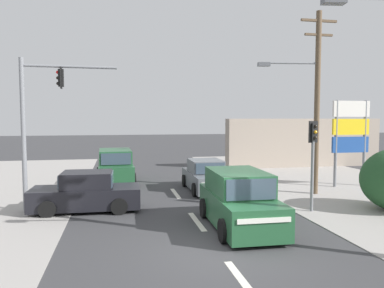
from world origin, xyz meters
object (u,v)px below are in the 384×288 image
object	(u,v)px
suv_oncoming_mid	(239,201)
traffic_signal_mast	(38,114)
sedan_oncoming_near	(86,193)
suv_crossing_left	(115,167)
shopping_plaza_sign	(351,131)
sedan_kerbside_parked	(206,177)
utility_pole_midground_right	(314,97)
pedestal_signal_right_kerb	(313,150)

from	to	relation	value
suv_oncoming_mid	traffic_signal_mast	bearing A→B (deg)	152.33
suv_oncoming_mid	sedan_oncoming_near	size ratio (longest dim) A/B	1.07
traffic_signal_mast	suv_crossing_left	bearing A→B (deg)	63.78
shopping_plaza_sign	suv_oncoming_mid	bearing A→B (deg)	-143.96
suv_oncoming_mid	sedan_kerbside_parked	size ratio (longest dim) A/B	1.08
suv_oncoming_mid	suv_crossing_left	xyz separation A→B (m)	(-4.14, 9.58, 0.00)
utility_pole_midground_right	suv_oncoming_mid	world-z (taller)	utility_pole_midground_right
sedan_kerbside_parked	shopping_plaza_sign	bearing A→B (deg)	-3.17
shopping_plaza_sign	utility_pole_midground_right	bearing A→B (deg)	-154.15
pedestal_signal_right_kerb	shopping_plaza_sign	distance (m)	6.57
sedan_oncoming_near	suv_oncoming_mid	bearing A→B (deg)	-32.09
suv_oncoming_mid	shopping_plaza_sign	bearing A→B (deg)	36.04
utility_pole_midground_right	sedan_kerbside_parked	xyz separation A→B (m)	(-4.83, 1.87, -3.98)
suv_oncoming_mid	sedan_oncoming_near	distance (m)	6.18
traffic_signal_mast	pedestal_signal_right_kerb	size ratio (longest dim) A/B	1.69
utility_pole_midground_right	pedestal_signal_right_kerb	distance (m)	4.23
pedestal_signal_right_kerb	suv_crossing_left	size ratio (longest dim) A/B	0.77
traffic_signal_mast	shopping_plaza_sign	world-z (taller)	traffic_signal_mast
sedan_oncoming_near	pedestal_signal_right_kerb	bearing A→B (deg)	-12.31
pedestal_signal_right_kerb	suv_oncoming_mid	world-z (taller)	pedestal_signal_right_kerb
shopping_plaza_sign	sedan_oncoming_near	size ratio (longest dim) A/B	1.07
utility_pole_midground_right	sedan_kerbside_parked	world-z (taller)	utility_pole_midground_right
utility_pole_midground_right	sedan_kerbside_parked	distance (m)	6.54
pedestal_signal_right_kerb	sedan_kerbside_parked	xyz separation A→B (m)	(-3.09, 4.98, -1.71)
traffic_signal_mast	suv_oncoming_mid	distance (m)	8.48
traffic_signal_mast	sedan_kerbside_parked	distance (m)	8.47
suv_oncoming_mid	sedan_oncoming_near	xyz separation A→B (m)	(-5.23, 3.28, -0.18)
sedan_kerbside_parked	pedestal_signal_right_kerb	bearing A→B (deg)	-58.17
suv_oncoming_mid	sedan_kerbside_parked	xyz separation A→B (m)	(0.36, 6.36, -0.18)
sedan_oncoming_near	traffic_signal_mast	bearing A→B (deg)	167.18
pedestal_signal_right_kerb	utility_pole_midground_right	bearing A→B (deg)	60.72
utility_pole_midground_right	suv_crossing_left	distance (m)	11.29
traffic_signal_mast	pedestal_signal_right_kerb	world-z (taller)	traffic_signal_mast
traffic_signal_mast	shopping_plaza_sign	distance (m)	15.39
traffic_signal_mast	sedan_oncoming_near	world-z (taller)	traffic_signal_mast
utility_pole_midground_right	pedestal_signal_right_kerb	bearing A→B (deg)	-119.28
suv_crossing_left	pedestal_signal_right_kerb	bearing A→B (deg)	-47.19
traffic_signal_mast	sedan_kerbside_parked	size ratio (longest dim) A/B	1.41
suv_crossing_left	sedan_kerbside_parked	bearing A→B (deg)	-35.55
utility_pole_midground_right	sedan_kerbside_parked	size ratio (longest dim) A/B	2.04
utility_pole_midground_right	sedan_oncoming_near	distance (m)	11.22
utility_pole_midground_right	shopping_plaza_sign	xyz separation A→B (m)	(2.96, 1.44, -1.70)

